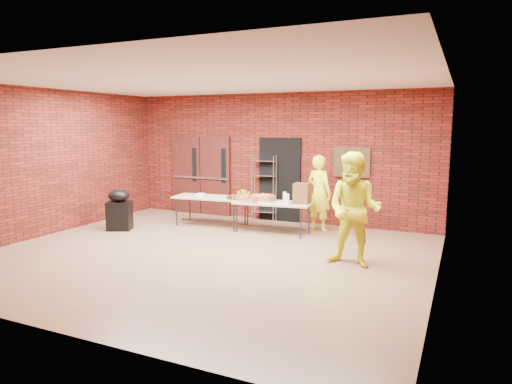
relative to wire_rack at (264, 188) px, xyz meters
The scene contains 19 objects.
room 3.42m from the wire_rack, 85.30° to the right, with size 8.08×7.08×3.28m.
double_doors 1.94m from the wire_rack, behind, with size 1.78×0.12×2.10m.
dark_doorway 0.46m from the wire_rack, 20.58° to the left, with size 1.10×0.06×2.10m, color black.
bronze_plaque 2.29m from the wire_rack, ahead, with size 0.85×0.04×0.70m, color #462F1C.
wire_rack is the anchor object (origin of this frame).
table_left 1.45m from the wire_rack, 128.71° to the right, with size 1.81×0.89×0.72m.
table_right 1.37m from the wire_rack, 58.07° to the right, with size 1.78×0.89×0.70m.
basket_bananas 1.16m from the wire_rack, 90.76° to the right, with size 0.42×0.33×0.13m.
basket_oranges 1.17m from the wire_rack, 68.01° to the right, with size 0.49×0.38×0.15m.
basket_apples 1.32m from the wire_rack, 82.42° to the right, with size 0.45×0.35×0.14m.
muffin_tray 1.22m from the wire_rack, 100.50° to the right, with size 0.39×0.39×0.10m.
napkin_box 1.61m from the wire_rack, 135.77° to the right, with size 0.19×0.12×0.06m, color white.
coffee_dispenser 1.74m from the wire_rack, 37.44° to the right, with size 0.34×0.30×0.45m, color brown.
cup_stack_front 1.64m from the wire_rack, 48.70° to the right, with size 0.07×0.07×0.22m, color white.
cup_stack_mid 1.76m from the wire_rack, 49.63° to the right, with size 0.08×0.08×0.23m, color white.
cup_stack_back 1.47m from the wire_rack, 48.04° to the right, with size 0.08×0.08×0.23m, color white.
covered_grill 3.53m from the wire_rack, 138.26° to the right, with size 0.65×0.61×0.95m.
volunteer_woman 1.68m from the wire_rack, 17.91° to the right, with size 0.64×0.42×1.74m, color #F4FA1B.
volunteer_man 4.04m from the wire_rack, 43.98° to the right, with size 0.95×0.74×1.96m, color #F4FA1B.
Camera 1 is at (4.29, -7.11, 2.40)m, focal length 32.00 mm.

